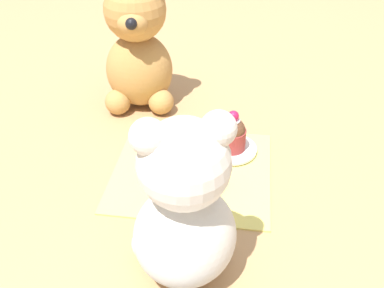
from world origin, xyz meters
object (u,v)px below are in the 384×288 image
object	(u,v)px
teddy_bear_cream	(184,210)
cupcake_near_cream_bear	(201,171)
teddy_bear_tan	(138,47)
saucer_plate	(231,149)
cupcake_near_tan_bear	(232,134)

from	to	relation	value
teddy_bear_cream	cupcake_near_cream_bear	size ratio (longest dim) A/B	3.28
teddy_bear_tan	saucer_plate	xyz separation A→B (m)	(-0.19, 0.14, -0.11)
teddy_bear_tan	cupcake_near_tan_bear	size ratio (longest dim) A/B	3.49
teddy_bear_cream	cupcake_near_tan_bear	distance (m)	0.27
cupcake_near_cream_bear	saucer_plate	world-z (taller)	cupcake_near_cream_bear
cupcake_near_tan_bear	saucer_plate	bearing A→B (deg)	180.00
cupcake_near_tan_bear	teddy_bear_cream	bearing A→B (deg)	80.79
cupcake_near_cream_bear	cupcake_near_tan_bear	distance (m)	0.10
teddy_bear_tan	cupcake_near_tan_bear	distance (m)	0.25
teddy_bear_cream	saucer_plate	size ratio (longest dim) A/B	2.73
teddy_bear_tan	saucer_plate	distance (m)	0.26
teddy_bear_tan	cupcake_near_cream_bear	bearing A→B (deg)	-65.87
cupcake_near_cream_bear	cupcake_near_tan_bear	world-z (taller)	cupcake_near_tan_bear
teddy_bear_tan	cupcake_near_tan_bear	xyz separation A→B (m)	(-0.19, 0.14, -0.08)
cupcake_near_cream_bear	cupcake_near_tan_bear	xyz separation A→B (m)	(-0.04, -0.10, 0.01)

